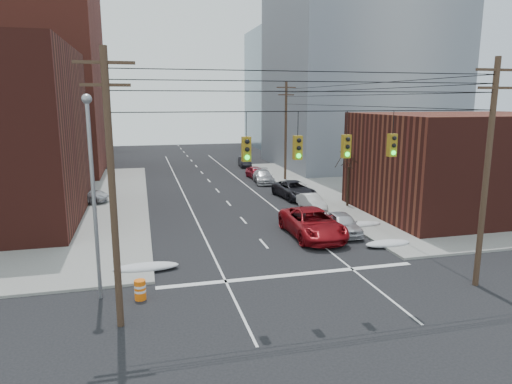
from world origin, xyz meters
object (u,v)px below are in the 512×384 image
parked_car_a (342,223)px  parked_car_d (263,177)px  red_pickup (312,223)px  parked_car_e (256,172)px  construction_barrel (140,290)px  parked_car_b (312,202)px  lot_car_d (31,201)px  parked_car_c (294,190)px  parked_car_f (245,162)px  lot_car_a (36,202)px  lot_car_b (80,195)px

parked_car_a → parked_car_d: (-0.18, 20.21, -0.03)m
red_pickup → parked_car_a: (2.25, 0.13, -0.19)m
parked_car_e → construction_barrel: (-13.33, -30.87, -0.21)m
parked_car_b → lot_car_d: lot_car_d is taller
parked_car_c → parked_car_f: size_ratio=1.41×
red_pickup → parked_car_e: bearing=85.1°
lot_car_a → lot_car_d: lot_car_d is taller
parked_car_b → construction_barrel: parked_car_b is taller
parked_car_d → lot_car_d: 23.41m
lot_car_a → lot_car_d: (-0.31, -0.12, 0.12)m
parked_car_c → parked_car_d: parked_car_c is taller
parked_car_b → lot_car_a: (-22.38, 4.86, 0.14)m
parked_car_b → lot_car_d: size_ratio=0.88×
red_pickup → lot_car_a: 23.11m
parked_car_e → construction_barrel: bearing=-117.9°
lot_car_d → parked_car_a: bearing=-110.9°
lot_car_d → parked_car_f: bearing=-39.8°
parked_car_b → construction_barrel: size_ratio=4.05×
parked_car_c → lot_car_b: (-19.17, 2.01, 0.04)m
parked_car_c → parked_car_d: 8.40m
parked_car_d → parked_car_f: size_ratio=1.20×
red_pickup → construction_barrel: bearing=-146.9°
lot_car_b → red_pickup: bearing=-123.7°
parked_car_f → lot_car_b: 27.01m
parked_car_a → lot_car_b: bearing=147.1°
parked_car_d → construction_barrel: 30.73m
parked_car_c → lot_car_b: 19.27m
parked_car_b → parked_car_d: size_ratio=0.78×
parked_car_a → parked_car_d: 20.21m
parked_car_f → parked_car_e: bearing=-90.3°
parked_car_c → red_pickup: bearing=-109.6°
parked_car_b → construction_barrel: 20.43m
parked_car_e → red_pickup: bearing=-99.5°
parked_car_f → parked_car_d: bearing=-89.0°
red_pickup → parked_car_c: 12.30m
parked_car_e → construction_barrel: parked_car_e is taller
parked_car_b → lot_car_a: lot_car_a is taller
lot_car_a → lot_car_b: size_ratio=0.76×
lot_car_b → lot_car_d: bearing=124.0°
red_pickup → lot_car_b: red_pickup is taller
parked_car_a → parked_car_e: size_ratio=1.05×
parked_car_e → parked_car_f: bearing=80.8°
lot_car_a → parked_car_b: bearing=-104.7°
parked_car_a → construction_barrel: parked_car_a is taller
parked_car_c → parked_car_e: parked_car_c is taller
red_pickup → lot_car_d: red_pickup is taller
parked_car_b → parked_car_d: bearing=90.3°
parked_car_e → parked_car_d: bearing=-94.1°
parked_car_b → parked_car_c: 4.53m
parked_car_a → parked_car_d: parked_car_a is taller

